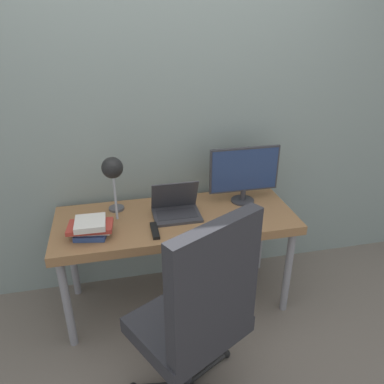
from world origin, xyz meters
The scene contains 9 objects.
ground_plane centered at (0.00, 0.00, 0.00)m, with size 12.00×12.00×0.00m, color #70665B.
wall_back centered at (0.00, 0.68, 1.30)m, with size 8.00×0.05×2.60m.
desk centered at (0.00, 0.31, 0.64)m, with size 1.55×0.61×0.70m.
laptop centered at (0.01, 0.33, 0.75)m, with size 0.30×0.23×0.23m.
monitor centered at (0.50, 0.42, 0.92)m, with size 0.48×0.16×0.40m.
desk_lamp centered at (-0.37, 0.34, 1.04)m, with size 0.13×0.28×0.43m.
office_chair centered at (-0.03, -0.48, 0.62)m, with size 0.67×0.64×1.15m.
book_stack centered at (-0.53, 0.19, 0.76)m, with size 0.27×0.22×0.11m.
tv_remote centered at (-0.16, 0.14, 0.71)m, with size 0.04×0.18×0.02m.
Camera 1 is at (-0.36, -1.79, 1.91)m, focal length 35.00 mm.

